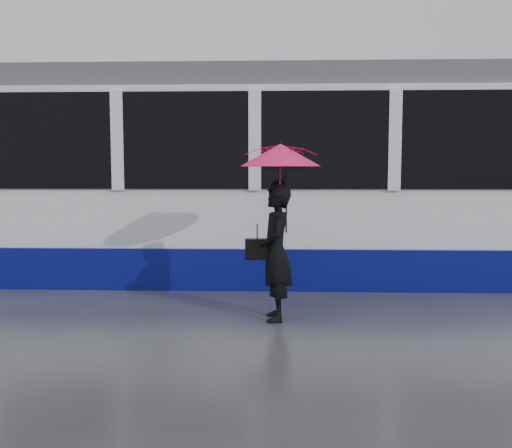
{
  "coord_description": "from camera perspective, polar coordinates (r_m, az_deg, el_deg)",
  "views": [
    {
      "loc": [
        0.78,
        -7.0,
        1.75
      ],
      "look_at": [
        0.5,
        0.07,
        1.1
      ],
      "focal_mm": 40.0,
      "sensor_mm": 36.0,
      "label": 1
    }
  ],
  "objects": [
    {
      "name": "rails",
      "position": [
        9.69,
        -2.44,
        -5.1
      ],
      "size": [
        34.0,
        1.51,
        0.02
      ],
      "color": "#3F3D38",
      "rests_on": "ground"
    },
    {
      "name": "woman",
      "position": [
        6.7,
        1.99,
        -2.88
      ],
      "size": [
        0.43,
        0.62,
        1.61
      ],
      "primitive_type": "imported",
      "rotation": [
        0.0,
        0.0,
        -1.49
      ],
      "color": "black",
      "rests_on": "ground"
    },
    {
      "name": "handbag",
      "position": [
        6.72,
        0.12,
        -2.52
      ],
      "size": [
        0.3,
        0.15,
        0.43
      ],
      "rotation": [
        0.0,
        0.0,
        0.08
      ],
      "color": "black",
      "rests_on": "ground"
    },
    {
      "name": "umbrella",
      "position": [
        6.63,
        2.45,
        5.32
      ],
      "size": [
        1.02,
        1.02,
        1.08
      ],
      "rotation": [
        0.0,
        0.0,
        0.08
      ],
      "color": "#F1144E",
      "rests_on": "ground"
    },
    {
      "name": "ground",
      "position": [
        7.25,
        -4.06,
        -8.72
      ],
      "size": [
        90.0,
        90.0,
        0.0
      ],
      "primitive_type": "plane",
      "color": "#2B2A30",
      "rests_on": "ground"
    },
    {
      "name": "tram",
      "position": [
        9.74,
        15.09,
        4.42
      ],
      "size": [
        26.0,
        2.56,
        3.35
      ],
      "color": "white",
      "rests_on": "ground"
    }
  ]
}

